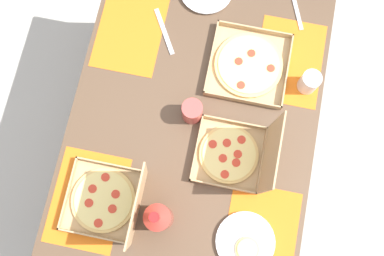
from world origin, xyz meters
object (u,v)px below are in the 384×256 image
(pizza_box_center, at_px, (237,154))
(cup_clear_right, at_px, (192,111))
(pizza_box_corner_right, at_px, (110,201))
(soda_bottle, at_px, (159,218))
(plate_far_left, at_px, (245,242))
(cup_red, at_px, (309,82))
(pizza_box_corner_left, at_px, (249,65))

(pizza_box_center, height_order, cup_clear_right, pizza_box_center)
(pizza_box_center, relative_size, pizza_box_corner_right, 0.95)
(soda_bottle, bearing_deg, plate_far_left, 85.72)
(cup_clear_right, bearing_deg, pizza_box_corner_right, -29.92)
(cup_red, bearing_deg, soda_bottle, -36.26)
(plate_far_left, height_order, cup_clear_right, cup_clear_right)
(plate_far_left, distance_m, cup_clear_right, 0.52)
(cup_clear_right, bearing_deg, pizza_box_center, 57.23)
(pizza_box_center, xyz_separation_m, cup_clear_right, (-0.13, -0.20, 0.00))
(pizza_box_corner_right, xyz_separation_m, cup_red, (-0.59, 0.64, 0.00))
(pizza_box_center, distance_m, cup_red, 0.40)
(pizza_box_corner_left, xyz_separation_m, plate_far_left, (0.67, 0.11, -0.00))
(pizza_box_center, height_order, soda_bottle, soda_bottle)
(soda_bottle, bearing_deg, pizza_box_corner_left, 161.94)
(pizza_box_corner_left, height_order, pizza_box_center, pizza_box_center)
(soda_bottle, bearing_deg, cup_clear_right, 175.50)
(pizza_box_corner_right, relative_size, cup_clear_right, 3.03)
(plate_far_left, bearing_deg, soda_bottle, -94.28)
(plate_far_left, bearing_deg, pizza_box_corner_left, -171.08)
(soda_bottle, height_order, cup_red, soda_bottle)
(cup_clear_right, bearing_deg, plate_far_left, 33.40)
(pizza_box_corner_left, distance_m, plate_far_left, 0.68)
(plate_far_left, xyz_separation_m, soda_bottle, (-0.02, -0.32, 0.12))
(cup_clear_right, height_order, cup_red, cup_clear_right)
(pizza_box_corner_right, distance_m, soda_bottle, 0.21)
(cup_clear_right, xyz_separation_m, cup_red, (-0.20, 0.42, -0.00))
(pizza_box_center, xyz_separation_m, soda_bottle, (0.28, -0.23, 0.09))
(pizza_box_corner_left, height_order, cup_red, cup_red)
(cup_clear_right, distance_m, cup_red, 0.47)
(pizza_box_center, relative_size, cup_clear_right, 2.88)
(pizza_box_center, relative_size, soda_bottle, 0.90)
(pizza_box_corner_right, height_order, cup_clear_right, pizza_box_corner_right)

